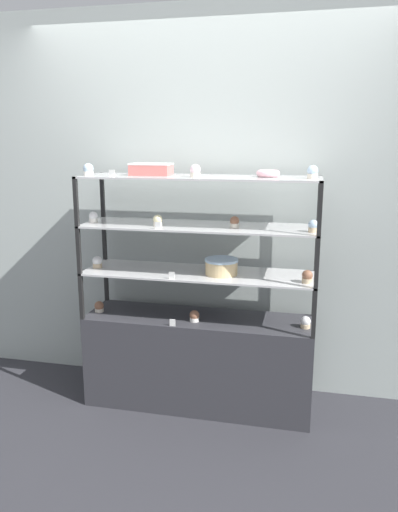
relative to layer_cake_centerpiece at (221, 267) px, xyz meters
The scene contains 25 objects.
ground_plane 0.98m from the layer_cake_centerpiece, behind, with size 20.00×20.00×0.00m, color #2D2D33.
back_wall 0.53m from the layer_cake_centerpiece, 111.50° to the left, with size 8.00×0.05×2.60m.
display_base 0.68m from the layer_cake_centerpiece, behind, with size 1.48×0.42×0.61m.
display_riser_lower 0.17m from the layer_cake_centerpiece, behind, with size 1.48×0.42×0.30m.
display_riser_middle 0.28m from the layer_cake_centerpiece, behind, with size 1.48×0.42×0.30m.
display_riser_upper 0.56m from the layer_cake_centerpiece, behind, with size 1.48×0.42×0.30m.
layer_cake_centerpiece is the anchor object (origin of this frame).
sheet_cake_frosted 0.75m from the layer_cake_centerpiece, behind, with size 0.26×0.15×0.07m.
cupcake_0 0.89m from the layer_cake_centerpiece, behind, with size 0.06×0.06×0.07m.
cupcake_1 0.36m from the layer_cake_centerpiece, 159.94° to the right, with size 0.06×0.06×0.07m.
cupcake_2 0.62m from the layer_cake_centerpiece, ahead, with size 0.06×0.06×0.07m.
price_tag_0 0.46m from the layer_cake_centerpiece, 148.17° to the right, with size 0.04×0.00×0.04m.
cupcake_3 0.83m from the layer_cake_centerpiece, behind, with size 0.06×0.06×0.08m.
cupcake_4 0.53m from the layer_cake_centerpiece, ahead, with size 0.06×0.06×0.08m.
price_tag_1 0.33m from the layer_cake_centerpiece, 148.30° to the right, with size 0.04×0.00×0.04m.
cupcake_5 0.88m from the layer_cake_centerpiece, behind, with size 0.06×0.06×0.07m.
cupcake_6 0.49m from the layer_cake_centerpiece, 169.57° to the right, with size 0.06×0.06×0.07m.
cupcake_7 0.30m from the layer_cake_centerpiece, 17.43° to the right, with size 0.06×0.06×0.07m.
cupcake_8 0.62m from the layer_cake_centerpiece, ahead, with size 0.06×0.06×0.07m.
price_tag_2 0.48m from the layer_cake_centerpiece, 154.45° to the right, with size 0.04×0.00×0.04m.
cupcake_9 1.02m from the layer_cake_centerpiece, behind, with size 0.06×0.06×0.08m.
cupcake_10 0.61m from the layer_cake_centerpiece, 163.02° to the right, with size 0.06×0.06×0.08m.
cupcake_11 0.79m from the layer_cake_centerpiece, ahead, with size 0.06×0.06×0.08m.
price_tag_3 0.88m from the layer_cake_centerpiece, 165.03° to the right, with size 0.04×0.00×0.04m.
donut_glazed 0.64m from the layer_cake_centerpiece, 14.82° to the left, with size 0.14×0.14×0.04m.
Camera 1 is at (0.68, -3.00, 1.74)m, focal length 35.00 mm.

